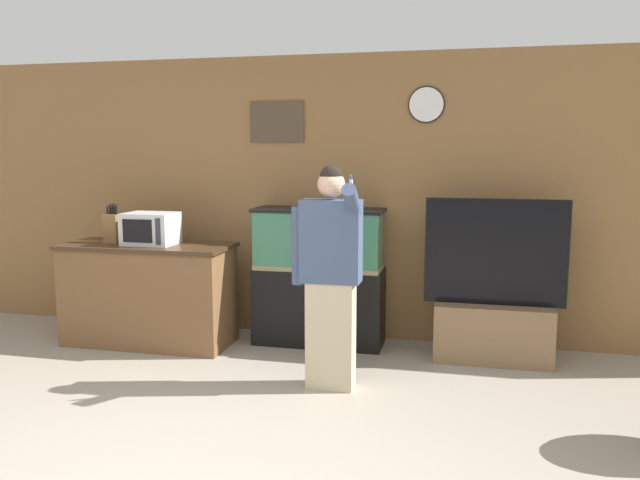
# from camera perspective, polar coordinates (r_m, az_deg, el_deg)

# --- Properties ---
(wall_back_paneled) EXTENTS (10.00, 0.08, 2.60)m
(wall_back_paneled) POSITION_cam_1_polar(r_m,az_deg,el_deg) (5.84, -0.96, 3.90)
(wall_back_paneled) COLOR olive
(wall_back_paneled) RESTS_ON ground_plane
(counter_island) EXTENTS (1.52, 0.63, 0.91)m
(counter_island) POSITION_cam_1_polar(r_m,az_deg,el_deg) (5.86, -15.39, -4.76)
(counter_island) COLOR brown
(counter_island) RESTS_ON ground_plane
(microwave) EXTENTS (0.44, 0.34, 0.28)m
(microwave) POSITION_cam_1_polar(r_m,az_deg,el_deg) (5.71, -15.24, 1.01)
(microwave) COLOR silver
(microwave) RESTS_ON counter_island
(knife_block) EXTENTS (0.13, 0.12, 0.36)m
(knife_block) POSITION_cam_1_polar(r_m,az_deg,el_deg) (5.94, -18.44, 1.08)
(knife_block) COLOR brown
(knife_block) RESTS_ON counter_island
(aquarium_on_stand) EXTENTS (1.16, 0.43, 1.23)m
(aquarium_on_stand) POSITION_cam_1_polar(r_m,az_deg,el_deg) (5.60, -0.10, -3.38)
(aquarium_on_stand) COLOR black
(aquarium_on_stand) RESTS_ON ground_plane
(tv_on_stand) EXTENTS (1.15, 0.40, 1.35)m
(tv_on_stand) POSITION_cam_1_polar(r_m,az_deg,el_deg) (5.39, 15.54, -6.53)
(tv_on_stand) COLOR brown
(tv_on_stand) RESTS_ON ground_plane
(person_standing) EXTENTS (0.52, 0.39, 1.64)m
(person_standing) POSITION_cam_1_polar(r_m,az_deg,el_deg) (4.52, 0.89, -3.12)
(person_standing) COLOR #BCAD89
(person_standing) RESTS_ON ground_plane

